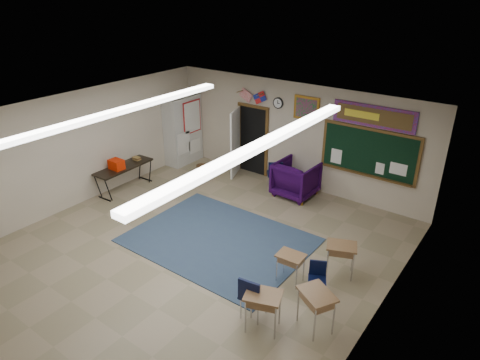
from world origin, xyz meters
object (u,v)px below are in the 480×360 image
Objects in this scene: student_desk_front_left at (290,267)px; wooden_stool at (202,173)px; folding_table at (125,177)px; wingback_armchair at (296,179)px; student_desk_front_right at (340,258)px.

student_desk_front_left is 1.20× the size of wooden_stool.
folding_table is 2.22m from wooden_stool.
wingback_armchair is 4.86m from folding_table.
student_desk_front_left is (1.81, -3.40, -0.14)m from wingback_armchair.
student_desk_front_right is (2.51, -2.60, -0.10)m from wingback_armchair.
student_desk_front_left is 0.89× the size of student_desk_front_right.
folding_table reaches higher than student_desk_front_right.
student_desk_front_left is at bearing -9.78° from folding_table.
wingback_armchair is 3.86m from student_desk_front_left.
folding_table is (-6.63, 0.02, 0.00)m from student_desk_front_right.
folding_table is (-4.12, -2.59, -0.10)m from wingback_armchair.
folding_table is at bearing 157.34° from student_desk_front_right.
wingback_armchair is at bearing 18.20° from wooden_stool.
wooden_stool is at bearing 20.49° from wingback_armchair.
student_desk_front_left is at bearing 120.31° from wingback_armchair.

